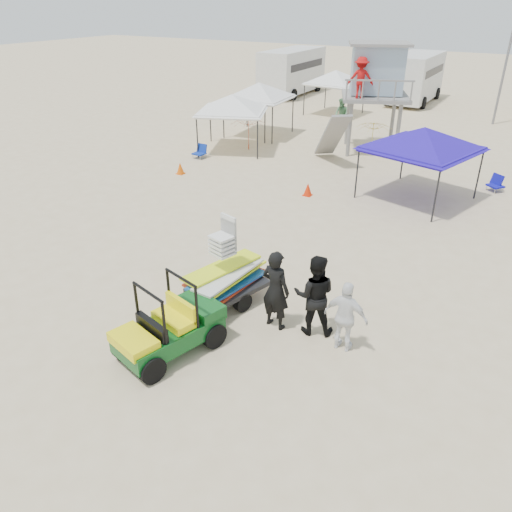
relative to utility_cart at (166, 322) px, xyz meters
The scene contains 21 objects.
ground 0.85m from the utility_cart, 69.13° to the right, with size 140.00×140.00×0.00m, color beige.
utility_cart is the anchor object (origin of this frame).
surf_trailer 2.33m from the utility_cart, 89.91° to the left, with size 1.70×2.45×2.05m.
man_left 2.54m from the utility_cart, 53.21° to the left, with size 0.71×0.47×1.96m, color black.
man_mid 3.29m from the utility_cart, 43.92° to the left, with size 0.95×0.74×1.95m, color black.
man_right 3.81m from the utility_cart, 32.25° to the left, with size 0.97×0.40×1.65m, color white.
lifeguard_tower 17.89m from the utility_cart, 94.97° to the left, with size 3.98×3.98×4.86m.
canopy_blue 12.35m from the utility_cart, 79.60° to the left, with size 4.17×4.17×3.10m.
canopy_white_a 16.09m from the utility_cart, 117.54° to the left, with size 3.95×3.95×3.09m.
canopy_white_b 19.17m from the utility_cart, 114.01° to the left, with size 3.25×3.25×3.17m.
canopy_white_c 25.36m from the utility_cart, 104.33° to the left, with size 3.25×3.25×3.11m.
umbrella_a 16.01m from the utility_cart, 114.72° to the left, with size 1.72×1.75×1.58m, color red.
umbrella_b 16.87m from the utility_cart, 93.83° to the left, with size 1.72×1.75×1.58m, color yellow.
cone_near 10.33m from the utility_cart, 98.01° to the left, with size 0.34×0.34×0.50m, color red.
cone_far 12.27m from the utility_cart, 126.66° to the left, with size 0.34×0.34×0.50m, color #E45707.
beach_chair_a 14.63m from the utility_cart, 123.12° to the left, with size 0.56×0.60×0.64m.
beach_chair_c 15.25m from the utility_cart, 71.79° to the left, with size 0.73×0.84×0.64m.
rv_far_left 32.01m from the utility_cart, 111.82° to the left, with size 2.64×6.80×3.25m.
rv_mid_left 31.35m from the utility_cart, 95.30° to the left, with size 2.65×6.50×3.25m.
light_pole_left 27.08m from the utility_cart, 83.35° to the left, with size 0.14×0.14×8.00m, color slate.
distant_beachgoers 19.95m from the utility_cart, 85.28° to the left, with size 12.48×18.42×1.79m.
Camera 1 is at (5.87, -6.23, 6.92)m, focal length 35.00 mm.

